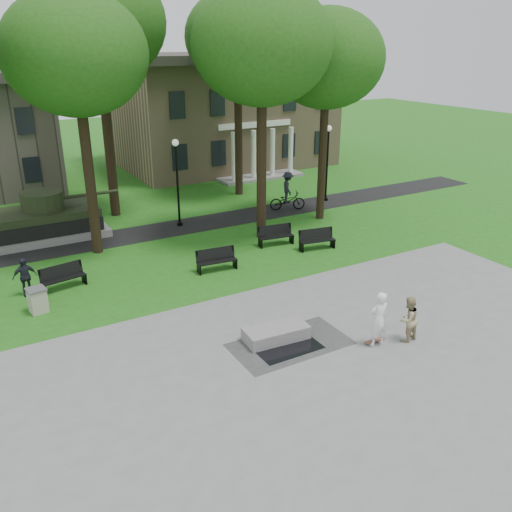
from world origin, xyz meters
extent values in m
plane|color=#225714|center=(0.00, 0.00, 0.00)|extent=(120.00, 120.00, 0.00)
cube|color=gray|center=(0.00, -5.00, 0.01)|extent=(22.00, 16.00, 0.02)
cube|color=black|center=(0.00, 12.00, 0.01)|extent=(44.00, 2.60, 0.01)
cube|color=#9E8460|center=(10.00, 26.00, 4.00)|extent=(16.00, 11.00, 8.00)
cube|color=#38332D|center=(10.00, 26.00, 8.30)|extent=(17.00, 12.00, 0.60)
cube|color=silver|center=(10.00, 20.50, 3.80)|extent=(6.00, 0.30, 0.40)
cylinder|color=black|center=(-4.50, 10.50, 4.00)|extent=(0.48, 0.48, 8.00)
ellipsoid|color=#214E12|center=(-4.50, 10.50, 9.00)|extent=(6.20, 6.20, 5.27)
cylinder|color=black|center=(3.50, 8.50, 4.16)|extent=(0.50, 0.50, 8.32)
ellipsoid|color=#214E12|center=(3.50, 8.50, 9.36)|extent=(6.60, 6.60, 5.61)
cylinder|color=black|center=(8.00, 9.50, 3.84)|extent=(0.46, 0.46, 7.68)
ellipsoid|color=#214E12|center=(8.00, 9.50, 8.64)|extent=(6.00, 6.00, 5.10)
cylinder|color=black|center=(-2.00, 16.00, 4.64)|extent=(0.54, 0.54, 9.28)
ellipsoid|color=#214E12|center=(-2.00, 16.00, 10.44)|extent=(7.20, 7.20, 6.12)
cylinder|color=black|center=(6.50, 16.50, 4.32)|extent=(0.50, 0.50, 8.64)
ellipsoid|color=#214E12|center=(6.50, 16.50, 9.72)|extent=(6.40, 6.40, 5.44)
cylinder|color=black|center=(0.50, 12.30, 2.20)|extent=(0.12, 0.12, 4.40)
sphere|color=silver|center=(0.50, 12.30, 4.55)|extent=(0.36, 0.36, 0.36)
cylinder|color=black|center=(0.50, 12.30, 0.08)|extent=(0.32, 0.32, 0.16)
cylinder|color=black|center=(10.50, 12.30, 2.20)|extent=(0.12, 0.12, 4.40)
sphere|color=silver|center=(10.50, 12.30, 4.55)|extent=(0.36, 0.36, 0.36)
cylinder|color=black|center=(10.50, 12.30, 0.08)|extent=(0.32, 0.32, 0.16)
cube|color=gray|center=(-6.50, 14.00, 0.20)|extent=(6.50, 3.40, 0.40)
cube|color=black|center=(-6.50, 14.00, 0.95)|extent=(5.80, 2.80, 1.10)
cube|color=black|center=(-6.50, 12.65, 0.75)|extent=(5.80, 0.35, 0.70)
cube|color=black|center=(-6.50, 15.35, 0.75)|extent=(5.80, 0.35, 0.70)
cylinder|color=black|center=(-6.20, 14.00, 1.95)|extent=(2.10, 2.10, 0.90)
cylinder|color=black|center=(-3.90, 14.00, 1.95)|extent=(3.20, 0.18, 0.18)
cube|color=black|center=(-1.36, -1.54, 0.02)|extent=(2.20, 1.20, 0.00)
cube|color=gray|center=(-1.40, -0.83, 0.24)|extent=(2.27, 1.16, 0.45)
cube|color=brown|center=(1.39, -2.67, 0.06)|extent=(0.78, 0.22, 0.07)
imported|color=white|center=(1.31, -2.83, 0.99)|extent=(0.74, 0.51, 1.94)
imported|color=tan|center=(2.39, -3.10, 0.83)|extent=(0.85, 0.70, 1.61)
imported|color=#21222C|center=(-8.21, 7.12, 0.80)|extent=(0.97, 0.49, 1.60)
imported|color=black|center=(7.29, 11.83, 0.56)|extent=(2.25, 1.48, 1.12)
imported|color=#1F232A|center=(7.29, 11.83, 1.38)|extent=(1.09, 1.37, 1.86)
cube|color=black|center=(-6.79, 6.99, 0.45)|extent=(1.85, 0.76, 0.05)
cube|color=black|center=(-6.79, 7.21, 0.75)|extent=(1.80, 0.47, 0.50)
cube|color=black|center=(-7.64, 6.99, 0.23)|extent=(0.14, 0.45, 0.45)
cube|color=black|center=(-5.94, 6.99, 0.23)|extent=(0.14, 0.45, 0.45)
cube|color=black|center=(-0.51, 5.53, 0.45)|extent=(1.84, 0.62, 0.05)
cube|color=black|center=(-0.51, 5.75, 0.75)|extent=(1.81, 0.33, 0.50)
cube|color=black|center=(-1.36, 5.53, 0.23)|extent=(0.10, 0.45, 0.45)
cube|color=black|center=(0.34, 5.53, 0.23)|extent=(0.10, 0.45, 0.45)
cube|color=black|center=(3.46, 6.98, 0.45)|extent=(1.85, 0.70, 0.05)
cube|color=black|center=(3.46, 7.20, 0.75)|extent=(1.80, 0.41, 0.50)
cube|color=black|center=(2.61, 6.98, 0.23)|extent=(0.12, 0.45, 0.45)
cube|color=black|center=(4.31, 6.98, 0.23)|extent=(0.12, 0.45, 0.45)
cube|color=black|center=(4.90, 5.49, 0.45)|extent=(1.85, 0.76, 0.05)
cube|color=black|center=(4.90, 5.71, 0.75)|extent=(1.80, 0.47, 0.50)
cube|color=black|center=(4.05, 5.49, 0.23)|extent=(0.14, 0.45, 0.45)
cube|color=black|center=(5.75, 5.49, 0.23)|extent=(0.14, 0.45, 0.45)
cube|color=#AEA88F|center=(-8.06, 5.38, 0.45)|extent=(0.68, 0.68, 0.90)
cube|color=#4C4C4C|center=(-8.06, 5.38, 0.93)|extent=(0.75, 0.75, 0.06)
camera|label=1|loc=(-10.06, -14.47, 9.52)|focal=38.00mm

